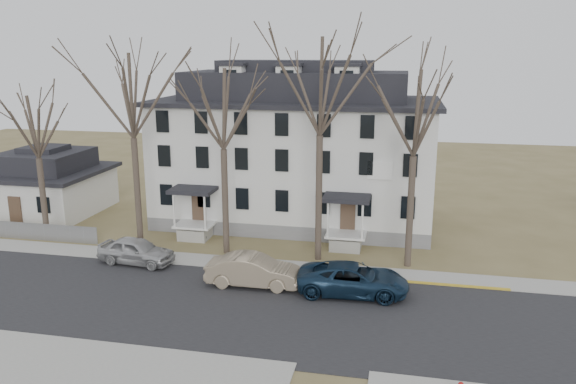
% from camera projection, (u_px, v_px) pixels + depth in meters
% --- Properties ---
extents(ground, '(120.00, 120.00, 0.00)m').
position_uv_depth(ground, '(265.00, 331.00, 26.11)').
color(ground, olive).
rests_on(ground, ground).
extents(main_road, '(120.00, 10.00, 0.04)m').
position_uv_depth(main_road, '(274.00, 312.00, 28.01)').
color(main_road, '#27272A').
rests_on(main_road, ground).
extents(far_sidewalk, '(120.00, 2.00, 0.08)m').
position_uv_depth(far_sidewalk, '(297.00, 268.00, 33.71)').
color(far_sidewalk, '#A09F97').
rests_on(far_sidewalk, ground).
extents(near_sidewalk_left, '(20.00, 5.00, 0.08)m').
position_uv_depth(near_sidewalk_left, '(45.00, 370.00, 22.94)').
color(near_sidewalk_left, '#A09F97').
rests_on(near_sidewalk_left, ground).
extents(yellow_curb, '(14.00, 0.25, 0.06)m').
position_uv_depth(yellow_curb, '(380.00, 281.00, 31.87)').
color(yellow_curb, gold).
rests_on(yellow_curb, ground).
extents(boarding_house, '(20.80, 12.36, 12.05)m').
position_uv_depth(boarding_house, '(296.00, 151.00, 42.25)').
color(boarding_house, slate).
rests_on(boarding_house, ground).
extents(small_house, '(8.70, 8.70, 5.00)m').
position_uv_depth(small_house, '(47.00, 185.00, 45.09)').
color(small_house, silver).
rests_on(small_house, ground).
extents(fence, '(14.00, 0.06, 1.20)m').
position_uv_depth(fence, '(7.00, 238.00, 39.27)').
color(fence, gray).
rests_on(fence, ground).
extents(tree_far_left, '(8.40, 8.40, 13.72)m').
position_uv_depth(tree_far_left, '(130.00, 90.00, 35.07)').
color(tree_far_left, '#473B31').
rests_on(tree_far_left, ground).
extents(tree_mid_left, '(7.80, 7.80, 12.74)m').
position_uv_depth(tree_mid_left, '(222.00, 103.00, 34.07)').
color(tree_mid_left, '#473B31').
rests_on(tree_mid_left, ground).
extents(tree_center, '(9.00, 9.00, 14.70)m').
position_uv_depth(tree_center, '(320.00, 79.00, 32.53)').
color(tree_center, '#473B31').
rests_on(tree_center, ground).
extents(tree_mid_right, '(7.80, 7.80, 12.74)m').
position_uv_depth(tree_mid_right, '(416.00, 107.00, 31.80)').
color(tree_mid_right, '#473B31').
rests_on(tree_mid_right, ground).
extents(tree_bungalow, '(6.60, 6.60, 10.78)m').
position_uv_depth(tree_bungalow, '(35.00, 122.00, 36.99)').
color(tree_bungalow, '#473B31').
rests_on(tree_bungalow, ground).
extents(car_silver, '(4.90, 2.38, 1.61)m').
position_uv_depth(car_silver, '(136.00, 251.00, 34.25)').
color(car_silver, '#B2B2B2').
rests_on(car_silver, ground).
extents(car_tan, '(5.27, 1.93, 1.72)m').
position_uv_depth(car_tan, '(254.00, 271.00, 31.00)').
color(car_tan, gray).
rests_on(car_tan, ground).
extents(car_navy, '(6.02, 2.97, 1.64)m').
position_uv_depth(car_navy, '(353.00, 280.00, 29.94)').
color(car_navy, '#14293F').
rests_on(car_navy, ground).
extents(bicycle_left, '(1.72, 1.16, 0.85)m').
position_uv_depth(bicycle_left, '(198.00, 234.00, 38.76)').
color(bicycle_left, black).
rests_on(bicycle_left, ground).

